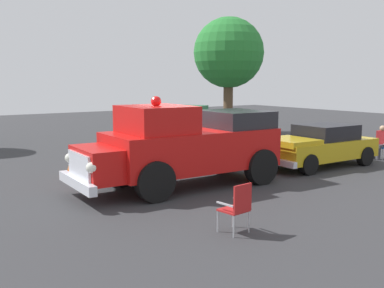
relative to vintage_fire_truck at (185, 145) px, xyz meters
name	(u,v)px	position (x,y,z in m)	size (l,w,h in m)	color
ground_plane	(189,182)	(-0.42, 0.41, -1.20)	(60.00, 60.00, 0.00)	#333335
vintage_fire_truck	(185,145)	(0.00, 0.00, 0.00)	(2.43, 6.00, 2.59)	black
classic_hot_rod	(319,145)	(0.16, 5.53, -0.45)	(1.97, 4.39, 1.46)	black
parked_pickup	(204,128)	(-5.01, 4.28, -0.21)	(5.02, 4.07, 1.90)	black
lawn_chair_near_truck	(382,143)	(0.52, 8.80, -0.61)	(0.54, 0.52, 1.02)	#B7BABF
lawn_chair_by_car	(203,149)	(-2.24, 2.26, -0.61)	(0.69, 0.69, 1.02)	#B7BABF
lawn_chair_spare	(238,205)	(3.93, -1.36, -0.61)	(0.55, 0.57, 1.02)	#B7BABF
spectator_seated	(381,141)	(0.52, 8.66, -0.50)	(0.41, 0.55, 1.29)	#383842
oak_tree_left	(229,53)	(-9.18, 9.01, 3.27)	(3.88, 3.88, 6.45)	brown
traffic_cone	(71,167)	(-3.14, -2.23, -0.89)	(0.40, 0.40, 0.64)	orange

